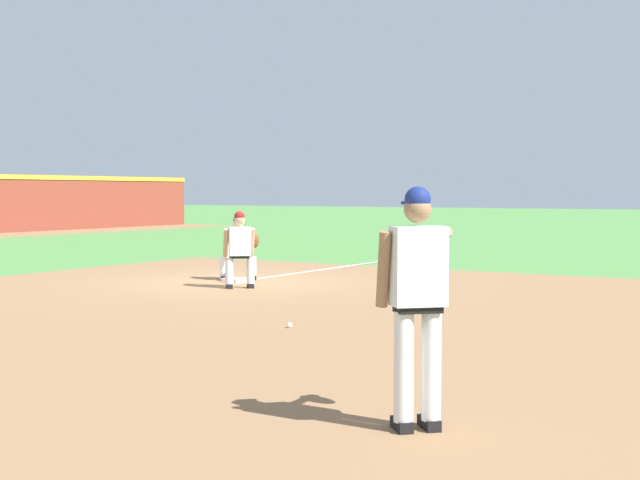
# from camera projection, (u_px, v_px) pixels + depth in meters

# --- Properties ---
(ground_plane) EXTENTS (160.00, 160.00, 0.00)m
(ground_plane) POSITION_uv_depth(u_px,v_px,m) (234.00, 283.00, 17.83)
(ground_plane) COLOR #518942
(infield_dirt_patch) EXTENTS (18.00, 18.00, 0.01)m
(infield_dirt_patch) POSITION_uv_depth(u_px,v_px,m) (284.00, 323.00, 12.30)
(infield_dirt_patch) COLOR #936B47
(infield_dirt_patch) RESTS_ON ground
(foul_line_stripe) EXTENTS (10.61, 0.10, 0.00)m
(foul_line_stripe) POSITION_uv_depth(u_px,v_px,m) (363.00, 264.00, 22.33)
(foul_line_stripe) COLOR white
(foul_line_stripe) RESTS_ON ground
(first_base_bag) EXTENTS (0.38, 0.38, 0.09)m
(first_base_bag) POSITION_uv_depth(u_px,v_px,m) (234.00, 280.00, 17.83)
(first_base_bag) COLOR white
(first_base_bag) RESTS_ON ground
(baseball) EXTENTS (0.07, 0.07, 0.07)m
(baseball) POSITION_uv_depth(u_px,v_px,m) (290.00, 325.00, 11.88)
(baseball) COLOR white
(baseball) RESTS_ON ground
(pitcher) EXTENTS (0.85, 0.56, 1.86)m
(pitcher) POSITION_uv_depth(u_px,v_px,m) (418.00, 292.00, 6.75)
(pitcher) COLOR black
(pitcher) RESTS_ON ground
(first_baseman) EXTENTS (0.74, 1.08, 1.34)m
(first_baseman) POSITION_uv_depth(u_px,v_px,m) (239.00, 245.00, 18.20)
(first_baseman) COLOR black
(first_baseman) RESTS_ON ground
(baserunner) EXTENTS (0.67, 0.67, 1.46)m
(baserunner) POSITION_uv_depth(u_px,v_px,m) (240.00, 246.00, 16.71)
(baserunner) COLOR black
(baserunner) RESTS_ON ground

